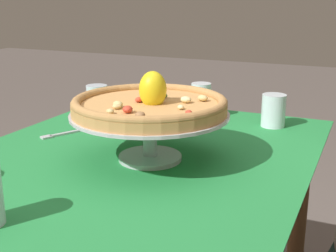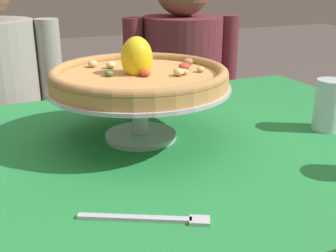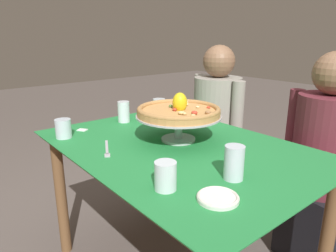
{
  "view_description": "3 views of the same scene",
  "coord_description": "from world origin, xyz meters",
  "px_view_note": "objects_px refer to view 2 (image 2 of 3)",
  "views": [
    {
      "loc": [
        0.96,
        0.56,
        1.16
      ],
      "look_at": [
        -0.06,
        0.1,
        0.84
      ],
      "focal_mm": 48.73,
      "sensor_mm": 36.0,
      "label": 1
    },
    {
      "loc": [
        -0.35,
        -0.81,
        1.1
      ],
      "look_at": [
        0.0,
        0.01,
        0.77
      ],
      "focal_mm": 44.44,
      "sensor_mm": 36.0,
      "label": 2
    },
    {
      "loc": [
        1.03,
        -0.9,
        1.24
      ],
      "look_at": [
        -0.11,
        0.03,
        0.8
      ],
      "focal_mm": 33.19,
      "sensor_mm": 36.0,
      "label": 3
    }
  ],
  "objects_px": {
    "pizza_stand": "(140,98)",
    "diner_right": "(181,111)",
    "pizza": "(139,75)",
    "water_glass_side_right": "(329,108)",
    "dinner_fork": "(151,219)"
  },
  "relations": [
    {
      "from": "water_glass_side_right",
      "to": "dinner_fork",
      "type": "bearing_deg",
      "value": -159.03
    },
    {
      "from": "water_glass_side_right",
      "to": "diner_right",
      "type": "distance_m",
      "value": 0.82
    },
    {
      "from": "pizza_stand",
      "to": "pizza",
      "type": "distance_m",
      "value": 0.05
    },
    {
      "from": "dinner_fork",
      "to": "diner_right",
      "type": "relative_size",
      "value": 0.17
    },
    {
      "from": "dinner_fork",
      "to": "diner_right",
      "type": "xyz_separation_m",
      "value": [
        0.52,
        0.99,
        -0.19
      ]
    },
    {
      "from": "pizza_stand",
      "to": "dinner_fork",
      "type": "distance_m",
      "value": 0.36
    },
    {
      "from": "pizza_stand",
      "to": "diner_right",
      "type": "bearing_deg",
      "value": 57.7
    },
    {
      "from": "pizza_stand",
      "to": "dinner_fork",
      "type": "relative_size",
      "value": 2.13
    },
    {
      "from": "pizza_stand",
      "to": "pizza",
      "type": "relative_size",
      "value": 1.03
    },
    {
      "from": "pizza_stand",
      "to": "water_glass_side_right",
      "type": "xyz_separation_m",
      "value": [
        0.44,
        -0.13,
        -0.04
      ]
    },
    {
      "from": "pizza",
      "to": "diner_right",
      "type": "bearing_deg",
      "value": 57.69
    },
    {
      "from": "water_glass_side_right",
      "to": "pizza",
      "type": "bearing_deg",
      "value": 164.07
    },
    {
      "from": "pizza_stand",
      "to": "pizza",
      "type": "bearing_deg",
      "value": 68.05
    },
    {
      "from": "pizza",
      "to": "diner_right",
      "type": "relative_size",
      "value": 0.34
    },
    {
      "from": "pizza",
      "to": "water_glass_side_right",
      "type": "distance_m",
      "value": 0.47
    }
  ]
}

